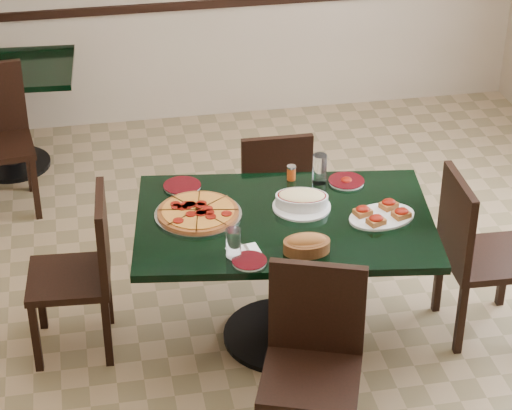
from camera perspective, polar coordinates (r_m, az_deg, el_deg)
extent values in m
plane|color=#927854|center=(5.49, 0.57, -7.03)|extent=(5.50, 5.50, 0.00)
cube|color=black|center=(7.47, -3.58, 11.32)|extent=(5.00, 0.03, 0.06)
cube|color=black|center=(5.02, 1.63, -0.96)|extent=(1.61, 1.16, 0.04)
cylinder|color=black|center=(5.22, 1.57, -4.47)|extent=(0.13, 0.13, 0.71)
cylinder|color=black|center=(5.42, 1.52, -7.41)|extent=(0.64, 0.64, 0.03)
cylinder|color=black|center=(7.12, -14.09, 4.70)|extent=(0.11, 0.11, 0.71)
cylinder|color=black|center=(7.27, -13.76, 2.30)|extent=(0.54, 0.54, 0.03)
cube|color=black|center=(5.91, 0.84, 0.73)|extent=(0.41, 0.41, 0.04)
cube|color=black|center=(5.64, 1.20, 1.92)|extent=(0.41, 0.05, 0.43)
cube|color=black|center=(6.19, 2.10, -0.09)|extent=(0.04, 0.04, 0.39)
cube|color=black|center=(5.91, 2.78, -1.77)|extent=(0.04, 0.04, 0.39)
cube|color=black|center=(6.14, -1.05, -0.38)|extent=(0.04, 0.04, 0.39)
cube|color=black|center=(5.85, -0.52, -2.08)|extent=(0.04, 0.04, 0.39)
cube|color=black|center=(4.48, 3.14, -9.93)|extent=(0.56, 0.56, 0.04)
cube|color=black|center=(4.48, 3.51, -5.85)|extent=(0.42, 0.19, 0.46)
cube|color=black|center=(4.79, 1.06, -10.39)|extent=(0.05, 0.05, 0.42)
cube|color=black|center=(4.77, 5.59, -10.81)|extent=(0.05, 0.05, 0.42)
cube|color=black|center=(5.38, 13.11, -3.01)|extent=(0.45, 0.45, 0.04)
cube|color=black|center=(5.18, 11.40, -0.88)|extent=(0.06, 0.44, 0.47)
cube|color=black|center=(5.31, 11.61, -6.40)|extent=(0.04, 0.04, 0.43)
cube|color=black|center=(5.72, 13.96, -3.76)|extent=(0.04, 0.04, 0.43)
cube|color=black|center=(5.59, 10.38, -4.14)|extent=(0.04, 0.04, 0.43)
cube|color=black|center=(5.21, -10.64, -4.15)|extent=(0.45, 0.45, 0.04)
cube|color=black|center=(5.06, -8.76, -1.75)|extent=(0.07, 0.42, 0.45)
cube|color=black|center=(5.50, -12.21, -5.12)|extent=(0.04, 0.04, 0.41)
cube|color=black|center=(5.47, -8.46, -4.92)|extent=(0.04, 0.04, 0.41)
cube|color=black|center=(5.21, -12.47, -7.41)|extent=(0.04, 0.04, 0.41)
cube|color=black|center=(5.18, -8.49, -7.22)|extent=(0.04, 0.04, 0.41)
cube|color=black|center=(6.50, -12.48, 0.90)|extent=(0.04, 0.04, 0.43)
cube|color=black|center=(6.83, -12.86, 2.40)|extent=(0.04, 0.04, 0.43)
cylinder|color=silver|center=(5.03, -3.32, -0.54)|extent=(0.44, 0.44, 0.01)
cylinder|color=brown|center=(5.03, -3.33, -0.42)|extent=(0.41, 0.41, 0.02)
cylinder|color=#C87D2A|center=(5.02, -3.33, -0.31)|extent=(0.37, 0.37, 0.01)
cylinder|color=silver|center=(5.10, 2.62, -0.09)|extent=(0.30, 0.30, 0.01)
ellipsoid|color=#FFEBAF|center=(5.06, 2.64, 0.53)|extent=(0.27, 0.21, 0.04)
ellipsoid|color=#9E5D2B|center=(4.72, 2.91, -2.10)|extent=(0.20, 0.10, 0.08)
cylinder|color=silver|center=(4.66, -0.38, -3.25)|extent=(0.16, 0.16, 0.01)
cylinder|color=#390308|center=(4.66, -0.38, -3.18)|extent=(0.17, 0.17, 0.00)
cylinder|color=silver|center=(5.34, 5.19, 1.35)|extent=(0.19, 0.19, 0.01)
cylinder|color=#390308|center=(5.34, 5.19, 1.41)|extent=(0.19, 0.19, 0.00)
ellipsoid|color=#9D1A07|center=(5.34, 5.19, 1.44)|extent=(0.06, 0.06, 0.03)
cylinder|color=silver|center=(5.29, -4.24, 1.07)|extent=(0.20, 0.20, 0.01)
cylinder|color=#390308|center=(5.29, -4.25, 1.14)|extent=(0.20, 0.20, 0.00)
cube|color=white|center=(4.73, -0.62, -2.79)|extent=(0.17, 0.17, 0.00)
cube|color=silver|center=(4.73, -0.38, -2.72)|extent=(0.04, 0.14, 0.00)
cylinder|color=white|center=(5.30, 3.65, 2.08)|extent=(0.08, 0.08, 0.16)
cylinder|color=white|center=(4.66, -1.30, -2.23)|extent=(0.07, 0.07, 0.16)
cylinder|color=#D04B16|center=(5.34, 2.03, 1.81)|extent=(0.05, 0.05, 0.07)
cylinder|color=silver|center=(5.32, 2.04, 2.19)|extent=(0.05, 0.05, 0.01)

